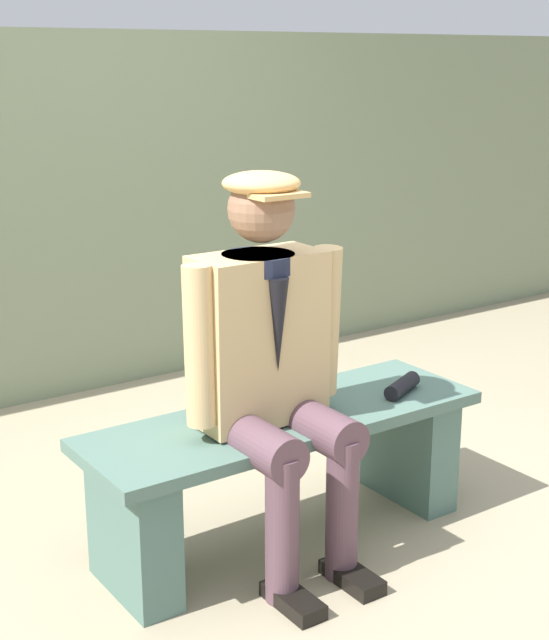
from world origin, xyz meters
The scene contains 5 objects.
ground_plane centered at (0.00, 0.00, 0.00)m, with size 30.00×30.00×0.00m, color tan.
bench centered at (0.00, 0.00, 0.31)m, with size 1.47×0.48×0.49m.
seated_man centered at (0.11, 0.07, 0.75)m, with size 0.61×0.61×1.35m.
rolled_magazine centered at (-0.48, 0.08, 0.52)m, with size 0.06×0.06×0.20m, color black.
stadium_wall centered at (0.00, -1.99, 0.91)m, with size 12.00×0.24×1.83m, color gray.
Camera 1 is at (1.77, 2.49, 1.70)m, focal length 52.39 mm.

